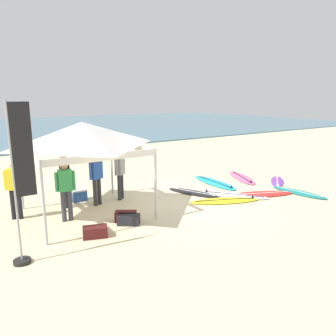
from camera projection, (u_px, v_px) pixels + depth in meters
name	position (u px, v px, depth m)	size (l,w,h in m)	color
ground_plane	(173.00, 202.00, 10.84)	(80.00, 80.00, 0.00)	beige
sea	(18.00, 128.00, 35.80)	(80.00, 36.00, 0.10)	teal
canopy_tent	(82.00, 135.00, 9.21)	(3.15, 3.15, 2.75)	#B7B7BC
surfboard_red	(260.00, 194.00, 11.57)	(2.63, 1.63, 0.19)	red
surfboard_teal	(299.00, 192.00, 11.78)	(0.78, 2.12, 0.19)	#19847F
surfboard_black	(193.00, 193.00, 11.75)	(1.31, 2.10, 0.19)	black
surfboard_cyan	(215.00, 183.00, 13.12)	(0.84, 2.58, 0.19)	#23B2CC
surfboard_pink	(242.00, 178.00, 13.93)	(1.52, 2.41, 0.19)	pink
surfboard_yellow	(225.00, 200.00, 10.85)	(2.49, 1.54, 0.19)	yellow
surfboard_purple	(277.00, 181.00, 13.32)	(1.71, 1.52, 0.19)	purple
surfboard_white	(234.00, 195.00, 11.45)	(1.99, 2.31, 0.19)	white
person_yellow	(14.00, 186.00, 9.11)	(0.51, 0.35, 1.71)	black
person_green	(66.00, 187.00, 8.97)	(0.55, 0.26, 1.71)	#383842
person_black	(65.00, 177.00, 10.11)	(0.23, 0.55, 1.71)	black
person_blue	(96.00, 175.00, 10.32)	(0.52, 0.33, 1.71)	#2D2D33
person_grey	(120.00, 171.00, 10.90)	(0.45, 0.40, 1.71)	#2D2D33
banner_flag	(21.00, 191.00, 6.56)	(0.60, 0.36, 3.40)	#99999E
gear_bag_near_tent	(126.00, 216.00, 9.13)	(0.60, 0.32, 0.28)	#4C1919
gear_bag_by_pole	(129.00, 219.00, 8.89)	(0.60, 0.32, 0.28)	#232328
gear_bag_on_sand	(95.00, 232.00, 8.07)	(0.60, 0.32, 0.28)	#4C1919
cooler_box	(79.00, 195.00, 10.92)	(0.50, 0.36, 0.39)	#2D60B7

